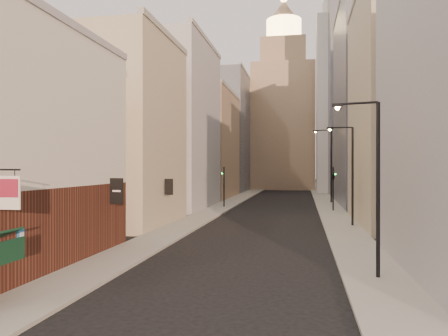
% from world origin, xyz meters
% --- Properties ---
extents(sidewalk_left, '(3.00, 140.00, 0.15)m').
position_xyz_m(sidewalk_left, '(-6.50, 55.00, 0.07)').
color(sidewalk_left, '#99998C').
rests_on(sidewalk_left, ground).
extents(sidewalk_right, '(3.00, 140.00, 0.15)m').
position_xyz_m(sidewalk_right, '(6.50, 55.00, 0.07)').
color(sidewalk_right, '#99998C').
rests_on(sidewalk_right, ground).
extents(near_building_left, '(8.30, 23.04, 12.30)m').
position_xyz_m(near_building_left, '(-10.99, 9.00, 6.02)').
color(near_building_left, '#5A2C1F').
rests_on(near_building_left, ground).
extents(left_bldg_beige, '(8.00, 12.00, 16.00)m').
position_xyz_m(left_bldg_beige, '(-12.00, 26.00, 8.00)').
color(left_bldg_beige, tan).
rests_on(left_bldg_beige, ground).
extents(left_bldg_grey, '(8.00, 16.00, 20.00)m').
position_xyz_m(left_bldg_grey, '(-12.00, 42.00, 10.00)').
color(left_bldg_grey, '#9F9EA3').
rests_on(left_bldg_grey, ground).
extents(left_bldg_tan, '(8.00, 18.00, 17.00)m').
position_xyz_m(left_bldg_tan, '(-12.00, 60.00, 8.50)').
color(left_bldg_tan, '#91765A').
rests_on(left_bldg_tan, ground).
extents(left_bldg_wingrid, '(8.00, 20.00, 24.00)m').
position_xyz_m(left_bldg_wingrid, '(-12.00, 80.00, 12.00)').
color(left_bldg_wingrid, gray).
rests_on(left_bldg_wingrid, ground).
extents(right_bldg_beige, '(8.00, 16.00, 20.00)m').
position_xyz_m(right_bldg_beige, '(12.00, 30.00, 10.00)').
color(right_bldg_beige, tan).
rests_on(right_bldg_beige, ground).
extents(right_bldg_wingrid, '(8.00, 20.00, 26.00)m').
position_xyz_m(right_bldg_wingrid, '(12.00, 50.00, 13.00)').
color(right_bldg_wingrid, gray).
rests_on(right_bldg_wingrid, ground).
extents(highrise, '(21.00, 23.00, 51.20)m').
position_xyz_m(highrise, '(18.00, 78.00, 25.66)').
color(highrise, gray).
rests_on(highrise, ground).
extents(clock_tower, '(14.00, 14.00, 44.90)m').
position_xyz_m(clock_tower, '(-1.00, 92.00, 17.63)').
color(clock_tower, '#91765A').
rests_on(clock_tower, ground).
extents(white_tower, '(8.00, 8.00, 41.50)m').
position_xyz_m(white_tower, '(10.00, 78.00, 18.61)').
color(white_tower, silver).
rests_on(white_tower, ground).
extents(streetlamp_near, '(2.05, 0.59, 7.89)m').
position_xyz_m(streetlamp_near, '(6.36, 10.37, 4.51)').
color(streetlamp_near, black).
rests_on(streetlamp_near, ground).
extents(streetlamp_mid, '(2.19, 0.27, 8.34)m').
position_xyz_m(streetlamp_mid, '(7.17, 27.81, 4.76)').
color(streetlamp_mid, black).
rests_on(streetlamp_mid, ground).
extents(streetlamp_far, '(2.57, 1.05, 10.16)m').
position_xyz_m(streetlamp_far, '(6.92, 51.80, 5.80)').
color(streetlamp_far, black).
rests_on(streetlamp_far, ground).
extents(traffic_light_left, '(0.54, 0.42, 5.00)m').
position_xyz_m(traffic_light_left, '(-6.19, 42.87, 3.36)').
color(traffic_light_left, black).
rests_on(traffic_light_left, ground).
extents(traffic_light_right, '(0.70, 0.70, 5.00)m').
position_xyz_m(traffic_light_right, '(6.65, 40.20, 3.77)').
color(traffic_light_right, black).
rests_on(traffic_light_right, ground).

